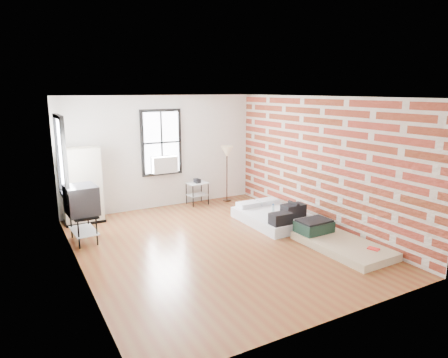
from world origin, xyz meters
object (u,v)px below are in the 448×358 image
mattress_bare (336,241)px  side_table (197,187)px  floor_lamp (227,155)px  tv_stand (82,202)px  mattress_main (275,216)px  wardrobe (82,186)px

mattress_bare → side_table: (-1.08, 3.89, 0.34)m
floor_lamp → tv_stand: floor_lamp is taller
mattress_main → mattress_bare: 1.71m
mattress_bare → wardrobe: 5.52m
mattress_main → tv_stand: tv_stand is taller
mattress_main → tv_stand: bearing=166.9°
floor_lamp → wardrobe: bearing=180.0°
wardrobe → tv_stand: wardrobe is taller
wardrobe → floor_lamp: (3.69, 0.00, 0.41)m
wardrobe → floor_lamp: wardrobe is taller
mattress_main → wardrobe: wardrobe is taller
side_table → tv_stand: 3.34m
wardrobe → side_table: wardrobe is taller
mattress_main → side_table: (-0.90, 2.19, 0.31)m
mattress_bare → tv_stand: (-4.14, 2.60, 0.69)m
mattress_main → tv_stand: (-3.96, 0.90, 0.66)m
mattress_main → floor_lamp: 2.39m
mattress_main → floor_lamp: (-0.05, 2.12, 1.10)m
side_table → tv_stand: tv_stand is taller
mattress_main → floor_lamp: bearing=91.2°
mattress_bare → wardrobe: wardrobe is taller
wardrobe → mattress_main: bearing=-28.7°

